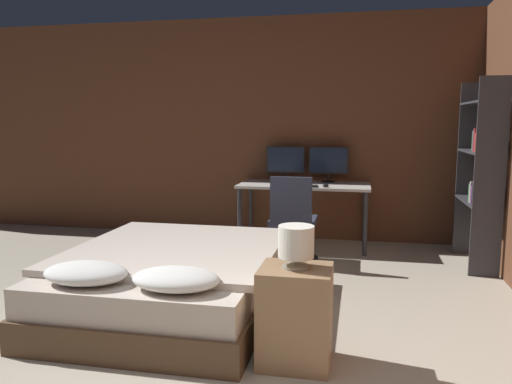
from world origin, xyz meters
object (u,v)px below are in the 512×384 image
Objects in this scene: bedside_lamp at (296,243)px; monitor_right at (329,162)px; bookshelf at (482,167)px; keyboard at (302,186)px; nightstand at (295,316)px; office_chair at (293,228)px; bed at (172,280)px; monitor_left at (285,161)px; computer_mouse at (326,186)px; desk at (304,191)px.

monitor_right reaches higher than bedside_lamp.
keyboard is at bearing 171.43° from bookshelf.
office_chair is (-0.31, 2.17, 0.07)m from nightstand.
bed is 1.22m from nightstand.
monitor_left is 0.60m from keyboard.
office_chair is 0.49× the size of bookshelf.
computer_mouse is 0.08× the size of office_chair.
desk is (-0.27, 2.88, -0.09)m from bedside_lamp.
office_chair is (-0.30, -0.47, -0.39)m from computer_mouse.
bedside_lamp is at bearing -122.67° from bookshelf.
desk is 0.77m from office_chair.
monitor_left is (-0.53, 3.12, 0.23)m from bedside_lamp.
nightstand is 1.73× the size of keyboard.
monitor_left is at bearing 180.00° from monitor_right.
monitor_right is at bearing 62.16° from keyboard.
monitor_left reaches higher than desk.
computer_mouse is (0.52, -0.49, -0.22)m from monitor_left.
desk is (0.76, 2.23, 0.41)m from bed.
bedside_lamp is 3.18m from monitor_left.
monitor_right is 0.54m from computer_mouse.
bookshelf reaches higher than bedside_lamp.
computer_mouse is 1.57m from bookshelf.
nightstand is 2.19m from office_chair.
keyboard is 0.18× the size of bookshelf.
monitor_left is 1.15m from office_chair.
monitor_right reaches higher than desk.
nightstand is 0.65× the size of office_chair.
monitor_right is 1.34× the size of keyboard.
bookshelf is at bearing 57.33° from bedside_lamp.
office_chair is at bearing -92.91° from desk.
bookshelf is (1.52, 2.37, 0.27)m from bedside_lamp.
bookshelf is at bearing 57.33° from nightstand.
bedside_lamp is 3.59× the size of computer_mouse.
nightstand is 1.29× the size of monitor_left.
nightstand is 2.91m from desk.
computer_mouse reaches higher than nightstand.
computer_mouse is 0.04× the size of bookshelf.
bookshelf reaches higher than nightstand.
monitor_right reaches higher than nightstand.
monitor_left reaches higher than office_chair.
monitor_right is at bearing 0.00° from monitor_left.
monitor_right is at bearing 90.21° from bedside_lamp.
bookshelf is at bearing -26.37° from monitor_right.
desk is 3.26× the size of monitor_left.
bedside_lamp is at bearing -89.79° from monitor_right.
nightstand is at bearing -89.79° from monitor_right.
bookshelf reaches higher than computer_mouse.
nightstand is at bearing 0.00° from bedside_lamp.
computer_mouse is at bearing -42.94° from desk.
bed is 2.14× the size of office_chair.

